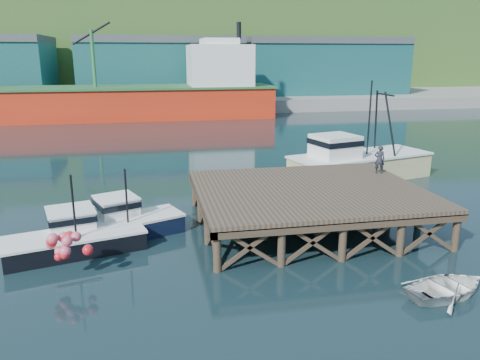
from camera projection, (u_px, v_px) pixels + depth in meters
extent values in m
plane|color=black|center=(208.00, 232.00, 24.65)|extent=(300.00, 300.00, 0.00)
cube|color=brown|center=(309.00, 190.00, 25.16)|extent=(12.00, 10.00, 0.25)
cube|color=#473828|center=(345.00, 226.00, 20.63)|extent=(12.00, 0.30, 0.35)
cylinder|color=#473828|center=(217.00, 254.00, 19.95)|extent=(0.36, 0.36, 2.60)
cylinder|color=#473828|center=(456.00, 235.00, 22.08)|extent=(0.36, 0.36, 2.60)
cylinder|color=#473828|center=(195.00, 193.00, 28.86)|extent=(0.36, 0.36, 2.60)
cylinder|color=#473828|center=(366.00, 183.00, 30.99)|extent=(0.36, 0.36, 2.60)
cube|color=gray|center=(162.00, 98.00, 90.74)|extent=(160.00, 40.00, 2.00)
cube|color=#1B595B|center=(161.00, 70.00, 84.58)|extent=(28.00, 16.00, 9.00)
cube|color=#1B595B|center=(319.00, 69.00, 90.18)|extent=(30.00, 16.00, 9.00)
cube|color=red|center=(82.00, 104.00, 67.34)|extent=(55.00, 9.50, 4.40)
cube|color=#26592D|center=(81.00, 88.00, 66.74)|extent=(55.50, 10.00, 0.30)
cube|color=silver|center=(219.00, 66.00, 69.70)|extent=(9.00, 9.00, 6.00)
cube|color=silver|center=(219.00, 43.00, 68.85)|extent=(5.00, 7.00, 1.20)
cylinder|color=black|center=(239.00, 31.00, 68.97)|extent=(0.70, 0.70, 2.50)
cube|color=#2D511E|center=(156.00, 47.00, 116.59)|extent=(220.00, 50.00, 22.00)
cube|color=#0E1733|center=(125.00, 229.00, 23.87)|extent=(6.19, 4.14, 0.90)
cube|color=silver|center=(124.00, 220.00, 23.75)|extent=(6.32, 4.23, 0.12)
cube|color=silver|center=(117.00, 207.00, 24.49)|extent=(2.47, 2.47, 0.90)
cube|color=black|center=(116.00, 203.00, 24.43)|extent=(2.61, 2.61, 0.30)
cylinder|color=black|center=(126.00, 197.00, 22.92)|extent=(0.10, 0.10, 2.81)
cube|color=black|center=(76.00, 244.00, 22.02)|extent=(6.61, 3.83, 0.86)
cube|color=silver|center=(75.00, 235.00, 21.91)|extent=(6.74, 3.91, 0.12)
cube|color=silver|center=(71.00, 219.00, 22.77)|extent=(2.53, 2.53, 0.86)
cube|color=black|center=(71.00, 216.00, 22.72)|extent=(2.68, 2.68, 0.29)
cylinder|color=black|center=(74.00, 208.00, 20.98)|extent=(0.10, 0.10, 3.07)
sphere|color=#E3536D|center=(61.00, 255.00, 19.29)|extent=(0.40, 0.40, 0.40)
sphere|color=#E3536D|center=(83.00, 247.00, 19.58)|extent=(0.40, 0.40, 0.40)
sphere|color=red|center=(71.00, 248.00, 19.01)|extent=(0.40, 0.40, 0.40)
cube|color=#C9C082|center=(360.00, 167.00, 35.18)|extent=(11.25, 6.23, 1.75)
cube|color=silver|center=(361.00, 155.00, 34.94)|extent=(11.49, 6.46, 0.15)
cube|color=silver|center=(331.00, 145.00, 34.28)|extent=(3.49, 3.36, 1.75)
cube|color=black|center=(331.00, 140.00, 34.18)|extent=(3.61, 3.47, 0.39)
cylinder|color=black|center=(369.00, 121.00, 34.37)|extent=(0.12, 0.12, 5.82)
imported|color=silver|center=(448.00, 287.00, 18.05)|extent=(3.99, 3.22, 0.73)
imported|color=#212229|center=(379.00, 159.00, 28.05)|extent=(0.72, 0.58, 1.70)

